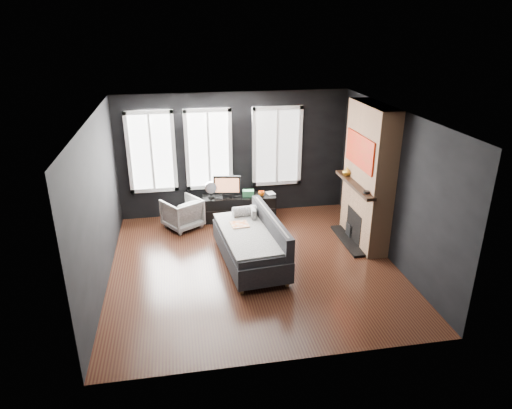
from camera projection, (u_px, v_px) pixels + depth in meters
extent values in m
plane|color=black|center=(253.00, 265.00, 8.17)|extent=(5.00, 5.00, 0.00)
plane|color=white|center=(253.00, 115.00, 7.15)|extent=(5.00, 5.00, 0.00)
cube|color=black|center=(234.00, 155.00, 9.94)|extent=(5.00, 0.02, 2.70)
cube|color=black|center=(99.00, 205.00, 7.26)|extent=(0.02, 5.00, 2.70)
cube|color=black|center=(392.00, 186.00, 8.06)|extent=(0.02, 5.00, 2.70)
cube|color=gray|center=(253.00, 216.00, 8.61)|extent=(0.09, 0.33, 0.32)
imported|color=silver|center=(182.00, 212.00, 9.54)|extent=(0.92, 0.91, 0.70)
imported|color=#DB5408|center=(261.00, 193.00, 9.86)|extent=(0.16, 0.14, 0.13)
imported|color=#C4B09B|center=(267.00, 189.00, 9.94)|extent=(0.17, 0.05, 0.23)
cube|color=#2C7041|center=(248.00, 193.00, 9.84)|extent=(0.26, 0.19, 0.13)
imported|color=orange|center=(347.00, 171.00, 8.96)|extent=(0.22, 0.22, 0.17)
cylinder|color=black|center=(367.00, 192.00, 8.07)|extent=(0.15, 0.15, 0.04)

